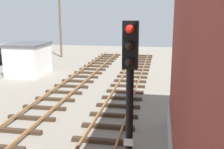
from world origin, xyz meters
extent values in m
cube|color=#38281C|center=(0.84, 5.98, 0.09)|extent=(2.50, 0.24, 0.18)
cube|color=#38281C|center=(0.84, 7.47, 0.09)|extent=(2.50, 0.24, 0.18)
cube|color=#38281C|center=(0.84, 8.96, 0.09)|extent=(2.50, 0.24, 0.18)
cube|color=#38281C|center=(0.84, 10.46, 0.09)|extent=(2.50, 0.24, 0.18)
cube|color=#38281C|center=(0.84, 11.95, 0.09)|extent=(2.50, 0.24, 0.18)
cube|color=#38281C|center=(0.84, 13.45, 0.09)|extent=(2.50, 0.24, 0.18)
cube|color=#38281C|center=(0.84, 14.94, 0.09)|extent=(2.50, 0.24, 0.18)
cube|color=#38281C|center=(0.84, 16.43, 0.09)|extent=(2.50, 0.24, 0.18)
cube|color=#38281C|center=(0.84, 17.93, 0.09)|extent=(2.50, 0.24, 0.18)
cube|color=#38281C|center=(0.84, 19.42, 0.09)|extent=(2.50, 0.24, 0.18)
cube|color=#38281C|center=(0.84, 20.92, 0.09)|extent=(2.50, 0.24, 0.18)
cube|color=#38281C|center=(0.84, 22.41, 0.09)|extent=(2.50, 0.24, 0.18)
cube|color=#38281C|center=(0.84, 23.90, 0.09)|extent=(2.50, 0.24, 0.18)
cube|color=#38281C|center=(0.84, 25.40, 0.09)|extent=(2.50, 0.24, 0.18)
cube|color=#38281C|center=(0.84, 26.89, 0.09)|extent=(2.50, 0.24, 0.18)
cube|color=#38281C|center=(0.84, 28.39, 0.09)|extent=(2.50, 0.24, 0.18)
cube|color=#38281C|center=(0.84, 29.88, 0.09)|extent=(2.50, 0.24, 0.18)
cube|color=#38281C|center=(-3.19, 6.28, 0.09)|extent=(2.50, 0.24, 0.18)
cube|color=#38281C|center=(-3.19, 7.85, 0.09)|extent=(2.50, 0.24, 0.18)
cube|color=#38281C|center=(-3.19, 9.42, 0.09)|extent=(2.50, 0.24, 0.18)
cube|color=#38281C|center=(-3.19, 10.99, 0.09)|extent=(2.50, 0.24, 0.18)
cube|color=#38281C|center=(-3.19, 12.56, 0.09)|extent=(2.50, 0.24, 0.18)
cube|color=#38281C|center=(-3.19, 14.14, 0.09)|extent=(2.50, 0.24, 0.18)
cube|color=#38281C|center=(-3.19, 15.71, 0.09)|extent=(2.50, 0.24, 0.18)
cube|color=#38281C|center=(-3.19, 17.28, 0.09)|extent=(2.50, 0.24, 0.18)
cube|color=#38281C|center=(-3.19, 18.85, 0.09)|extent=(2.50, 0.24, 0.18)
cube|color=#38281C|center=(-3.19, 20.42, 0.09)|extent=(2.50, 0.24, 0.18)
cube|color=#38281C|center=(-3.19, 21.99, 0.09)|extent=(2.50, 0.24, 0.18)
cube|color=#38281C|center=(-3.19, 23.56, 0.09)|extent=(2.50, 0.24, 0.18)
cube|color=#38281C|center=(-3.19, 25.13, 0.09)|extent=(2.50, 0.24, 0.18)
cube|color=#38281C|center=(-3.19, 26.70, 0.09)|extent=(2.50, 0.24, 0.18)
cube|color=#38281C|center=(-3.19, 28.27, 0.09)|extent=(2.50, 0.24, 0.18)
cube|color=#38281C|center=(-3.19, 29.84, 0.09)|extent=(2.50, 0.24, 0.18)
cylinder|color=black|center=(2.44, 1.97, 2.01)|extent=(0.18, 0.18, 4.01)
cube|color=black|center=(2.44, 1.97, 4.56)|extent=(0.36, 0.24, 1.10)
sphere|color=red|center=(2.44, 1.79, 4.93)|extent=(0.20, 0.20, 0.20)
sphere|color=black|center=(2.44, 1.79, 4.56)|extent=(0.20, 0.20, 0.20)
sphere|color=black|center=(2.44, 1.79, 4.20)|extent=(0.20, 0.20, 0.20)
cube|color=white|center=(2.44, 1.83, 2.21)|extent=(0.24, 0.03, 0.18)
cube|color=silver|center=(-8.15, 17.59, 1.30)|extent=(2.80, 3.60, 2.60)
cube|color=#4C4C51|center=(-8.15, 17.59, 2.68)|extent=(3.00, 3.80, 0.16)
cube|color=brown|center=(-9.57, 17.59, 1.00)|extent=(0.06, 0.90, 2.00)
cube|color=black|center=(-12.65, 21.84, 0.72)|extent=(4.20, 1.80, 0.80)
cube|color=#1E232D|center=(-12.65, 21.84, 1.44)|extent=(2.31, 1.66, 0.64)
cylinder|color=black|center=(-11.35, 22.74, 0.32)|extent=(0.64, 0.24, 0.64)
cylinder|color=black|center=(-11.35, 20.94, 0.32)|extent=(0.64, 0.24, 0.64)
cylinder|color=black|center=(-13.95, 22.74, 0.32)|extent=(0.64, 0.24, 0.64)
cylinder|color=brown|center=(-8.88, 27.48, 4.04)|extent=(0.24, 0.24, 8.08)
camera|label=1|loc=(3.14, -4.32, 5.28)|focal=44.17mm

